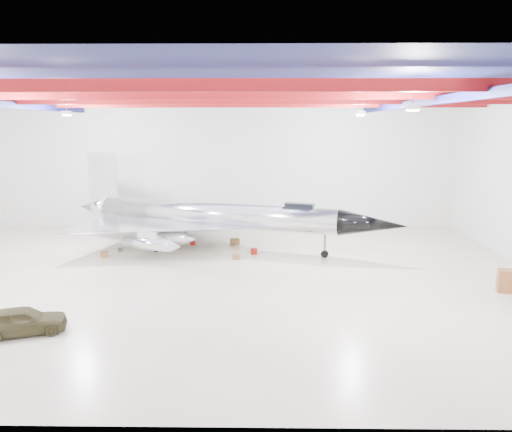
{
  "coord_description": "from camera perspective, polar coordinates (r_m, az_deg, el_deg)",
  "views": [
    {
      "loc": [
        3.42,
        -28.52,
        8.93
      ],
      "look_at": [
        2.98,
        2.0,
        3.32
      ],
      "focal_mm": 35.0,
      "sensor_mm": 36.0,
      "label": 1
    }
  ],
  "objects": [
    {
      "name": "wall_back",
      "position": [
        43.79,
        -3.68,
        5.91
      ],
      "size": [
        40.0,
        0.0,
        40.0
      ],
      "primitive_type": "plane",
      "rotation": [
        1.57,
        0.0,
        0.0
      ],
      "color": "silver",
      "rests_on": "floor"
    },
    {
      "name": "tool_chest",
      "position": [
        34.89,
        -0.23,
        -4.05
      ],
      "size": [
        0.56,
        0.56,
        0.42
      ],
      "primitive_type": "cylinder",
      "rotation": [
        0.0,
        0.0,
        -0.22
      ],
      "color": "maroon",
      "rests_on": "floor"
    },
    {
      "name": "jeep",
      "position": [
        24.12,
        -25.16,
        -10.77
      ],
      "size": [
        3.91,
        2.59,
        1.24
      ],
      "primitive_type": "imported",
      "rotation": [
        0.0,
        0.0,
        1.91
      ],
      "color": "#38341C",
      "rests_on": "floor"
    },
    {
      "name": "floor",
      "position": [
        30.08,
        -5.78,
        -6.9
      ],
      "size": [
        40.0,
        40.0,
        0.0
      ],
      "primitive_type": "plane",
      "color": "#C2B29A",
      "rests_on": "ground"
    },
    {
      "name": "desk",
      "position": [
        30.35,
        27.13,
        -6.64
      ],
      "size": [
        1.48,
        1.0,
        1.24
      ],
      "primitive_type": "cube",
      "rotation": [
        0.0,
        0.0,
        -0.25
      ],
      "color": "brown",
      "rests_on": "floor"
    },
    {
      "name": "oil_barrel",
      "position": [
        33.66,
        -2.26,
        -4.67
      ],
      "size": [
        0.54,
        0.46,
        0.35
      ],
      "primitive_type": "cube",
      "rotation": [
        0.0,
        0.0,
        0.13
      ],
      "color": "olive",
      "rests_on": "floor"
    },
    {
      "name": "ceiling",
      "position": [
        28.8,
        -6.19,
        14.49
      ],
      "size": [
        40.0,
        40.0,
        0.0
      ],
      "primitive_type": "plane",
      "rotation": [
        3.14,
        0.0,
        0.0
      ],
      "color": "#0A0F38",
      "rests_on": "wall_back"
    },
    {
      "name": "crate_ply",
      "position": [
        35.7,
        -16.93,
        -4.21
      ],
      "size": [
        0.65,
        0.58,
        0.38
      ],
      "primitive_type": "cube",
      "rotation": [
        0.0,
        0.0,
        0.32
      ],
      "color": "olive",
      "rests_on": "floor"
    },
    {
      "name": "parts_bin",
      "position": [
        37.7,
        -2.44,
        -2.94
      ],
      "size": [
        0.76,
        0.69,
        0.44
      ],
      "primitive_type": "cube",
      "rotation": [
        0.0,
        0.0,
        0.33
      ],
      "color": "olive",
      "rests_on": "floor"
    },
    {
      "name": "jet_aircraft",
      "position": [
        36.2,
        -4.79,
        -0.25
      ],
      "size": [
        24.44,
        18.02,
        6.85
      ],
      "rotation": [
        0.0,
        0.0,
        -0.31
      ],
      "color": "silver",
      "rests_on": "floor"
    },
    {
      "name": "crate_small",
      "position": [
        37.13,
        -15.2,
        -3.67
      ],
      "size": [
        0.39,
        0.33,
        0.25
      ],
      "primitive_type": "cube",
      "rotation": [
        0.0,
        0.0,
        0.14
      ],
      "color": "#59595B",
      "rests_on": "floor"
    },
    {
      "name": "toolbox_red",
      "position": [
        37.81,
        -7.27,
        -3.1
      ],
      "size": [
        0.46,
        0.4,
        0.28
      ],
      "primitive_type": "cube",
      "rotation": [
        0.0,
        0.0,
        0.21
      ],
      "color": "maroon",
      "rests_on": "floor"
    },
    {
      "name": "ceiling_structure",
      "position": [
        28.76,
        -6.17,
        13.14
      ],
      "size": [
        39.5,
        29.5,
        1.08
      ],
      "color": "maroon",
      "rests_on": "ceiling"
    }
  ]
}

